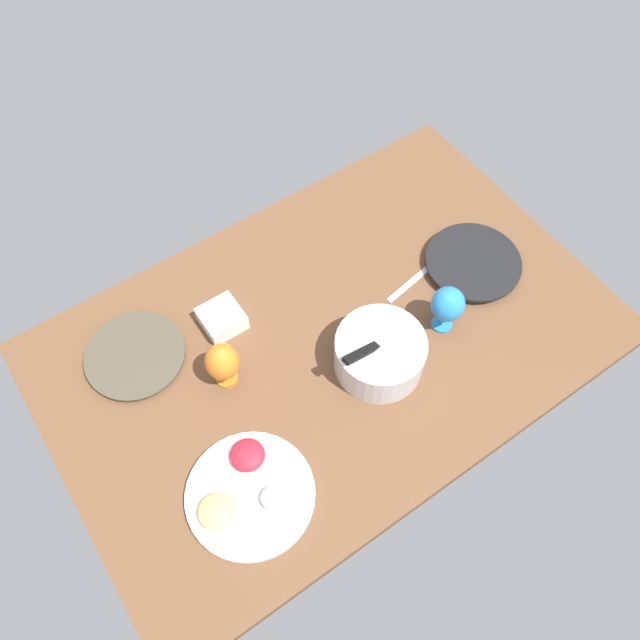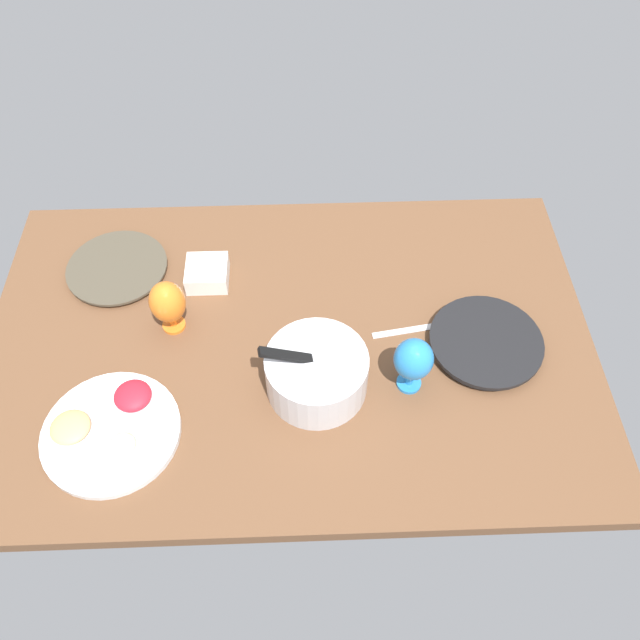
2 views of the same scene
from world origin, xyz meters
TOP-DOWN VIEW (x-y plane):
  - ground_plane at (0.00, 0.00)cm, footprint 160.00×104.00cm
  - dinner_plate_left at (-51.03, 4.12)cm, footprint 29.41×29.41cm
  - dinner_plate_right at (48.77, -25.80)cm, footprint 28.40×28.40cm
  - mixing_bowl at (-6.77, 14.58)cm, footprint 26.09×25.03cm
  - fruit_platter at (42.44, 25.49)cm, footprint 32.83×32.83cm
  - hurricane_glass_orange at (30.73, -5.55)cm, footprint 9.33×9.33cm
  - hurricane_glass_blue at (-29.85, 14.78)cm, footprint 9.63×9.63cm
  - square_bowl_white at (22.69, -21.62)cm, footprint 11.54×11.54cm
  - fork_by_left_plate at (-30.94, -1.66)cm, footprint 18.06×4.62cm

SIDE VIEW (x-z plane):
  - ground_plane at x=0.00cm, z-range -4.00..0.00cm
  - fork_by_left_plate at x=-30.94cm, z-range 0.00..0.60cm
  - dinner_plate_right at x=48.77cm, z-range 0.04..2.18cm
  - fruit_platter at x=42.44cm, z-range -1.13..4.23cm
  - dinner_plate_left at x=-51.03cm, z-range 0.06..3.24cm
  - square_bowl_white at x=22.69cm, z-range 0.31..5.83cm
  - mixing_bowl at x=-6.77cm, z-range -2.72..15.68cm
  - hurricane_glass_orange at x=30.73cm, z-range 1.63..18.05cm
  - hurricane_glass_blue at x=-29.85cm, z-range 2.31..19.03cm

